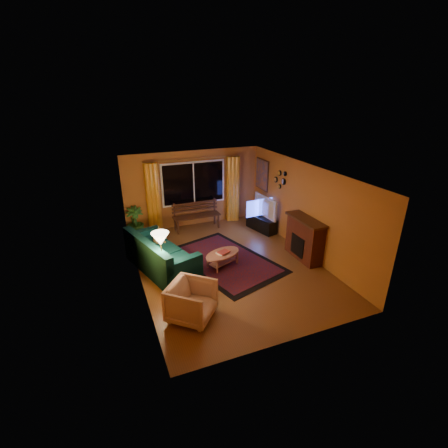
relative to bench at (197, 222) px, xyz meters
name	(u,v)px	position (x,y,z in m)	size (l,w,h in m)	color
floor	(228,265)	(0.05, -2.56, -0.24)	(4.50, 6.00, 0.02)	brown
ceiling	(229,171)	(0.05, -2.56, 2.28)	(4.50, 6.00, 0.02)	white
wall_back	(193,189)	(0.05, 0.45, 1.02)	(4.50, 0.02, 2.50)	#C17431
wall_left	(136,235)	(-2.21, -2.56, 1.02)	(0.02, 6.00, 2.50)	#C17431
wall_right	(305,209)	(2.31, -2.56, 1.02)	(0.02, 6.00, 2.50)	#C17431
window	(194,183)	(0.05, 0.38, 1.22)	(2.00, 0.02, 1.30)	black
curtain_rod	(193,159)	(0.05, 0.34, 2.02)	(0.03, 0.03, 3.20)	#BF8C3F
curtain_left	(153,198)	(-1.30, 0.32, 0.89)	(0.36, 0.36, 2.24)	orange
curtain_right	(233,189)	(1.40, 0.32, 0.89)	(0.36, 0.36, 2.24)	orange
bench	(197,222)	(0.00, 0.00, 0.00)	(1.54, 0.45, 0.46)	#3A1F11
potted_plant	(135,222)	(-1.95, 0.16, 0.25)	(0.54, 0.54, 0.96)	#235B1E
sofa	(161,253)	(-1.60, -2.13, 0.23)	(0.97, 2.27, 0.92)	black
dog	(159,236)	(-1.55, -1.62, 0.47)	(0.33, 0.45, 0.49)	olive
armchair	(192,300)	(-1.44, -4.26, 0.20)	(0.84, 0.78, 0.86)	beige
floor_lamp	(162,260)	(-1.73, -2.91, 0.45)	(0.23, 0.23, 1.36)	#BF8C3F
rug	(225,260)	(0.05, -2.32, -0.22)	(1.96, 3.10, 0.02)	maroon
coffee_table	(223,260)	(-0.11, -2.56, -0.04)	(1.03, 1.03, 0.38)	#AF6857
tv_console	(261,224)	(1.92, -0.87, 0.00)	(0.37, 1.11, 0.46)	black
television	(262,207)	(1.92, -0.87, 0.57)	(1.18, 0.15, 0.68)	black
fireplace	(304,240)	(2.10, -2.96, 0.32)	(0.40, 1.20, 1.10)	maroon
mirror_cluster	(280,178)	(2.26, -1.26, 1.57)	(0.06, 0.60, 0.56)	black
painting	(262,174)	(2.27, -0.11, 1.42)	(0.04, 0.76, 0.96)	#CC670C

